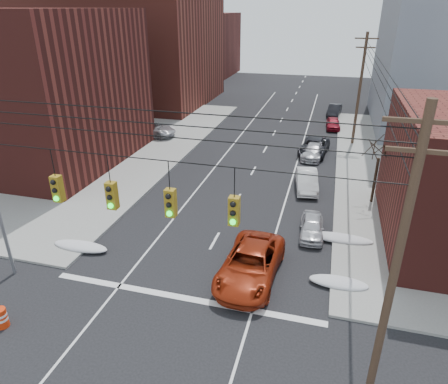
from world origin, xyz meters
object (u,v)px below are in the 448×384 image
Objects in this scene: lot_car_b at (151,129)px; lot_car_c at (51,150)px; parked_car_d at (313,151)px; parked_car_e at (333,123)px; parked_car_a at (312,227)px; red_pickup at (250,264)px; construction_barrel at (1,318)px; parked_car_f at (334,110)px; parked_car_c at (314,147)px; lot_car_d at (66,138)px; parked_car_b at (307,180)px; lot_car_a at (92,151)px.

lot_car_b is 10.78m from lot_car_c.
parked_car_d is 1.16× the size of parked_car_e.
lot_car_c reaches higher than lot_car_b.
parked_car_a is 25.63m from lot_car_c.
construction_barrel is (-10.00, -6.44, -0.35)m from red_pickup.
parked_car_f is 45.53m from construction_barrel.
parked_car_a is at bearing -80.43° from parked_car_c.
lot_car_b is 1.23× the size of lot_car_d.
parked_car_b is 0.99× the size of lot_car_d.
lot_car_a is at bearing -158.01° from parked_car_d.
lot_car_c is 22.53m from construction_barrel.
parked_car_b is at bearing -75.23° from lot_car_a.
parked_car_a is (2.82, 5.27, -0.23)m from red_pickup.
parked_car_f is (3.54, 37.03, -0.12)m from red_pickup.
parked_car_b is at bearing -110.20° from lot_car_d.
parked_car_e is 6.51m from parked_car_f.
lot_car_b is at bearing -43.46° from lot_car_c.
parked_car_a is 15.70m from parked_car_c.
parked_car_d is at bearing -54.25° from lot_car_a.
parked_car_e is at bearing -72.41° from lot_car_d.
parked_car_e is at bearing 86.10° from red_pickup.
parked_car_c is 1.41× the size of lot_car_a.
parked_car_b is 1.01× the size of parked_car_f.
lot_car_d is (-4.66, 2.66, 0.14)m from lot_car_a.
parked_car_b is 20.11m from lot_car_a.
parked_car_b is 1.18× the size of lot_car_a.
parked_car_f is 31.60m from lot_car_a.
construction_barrel is at bearing -113.52° from parked_car_e.
parked_car_e is at bearing 86.88° from parked_car_c.
construction_barrel is (8.10, -20.44, -0.28)m from lot_car_a.
parked_car_a is 28.00m from lot_car_d.
parked_car_f is at bearing 85.58° from parked_car_a.
lot_car_d is at bearing -166.91° from parked_car_d.
red_pickup is 1.61× the size of lot_car_a.
parked_car_c reaches higher than parked_car_b.
lot_car_d reaches higher than parked_car_a.
lot_car_b reaches higher than red_pickup.
red_pickup is 19.90m from parked_car_d.
parked_car_d is (-0.88, 14.53, 0.04)m from parked_car_a.
parked_car_d is 10.84m from parked_car_e.
parked_car_b reaches higher than lot_car_a.
parked_car_d is at bearing 82.13° from parked_car_b.
parked_car_b reaches higher than construction_barrel.
construction_barrel is at bearing -138.79° from lot_car_a.
lot_car_a is (-18.10, 14.00, -0.07)m from red_pickup.
lot_car_a reaches higher than construction_barrel.
parked_car_f is 0.98× the size of lot_car_d.
lot_car_a reaches higher than parked_car_d.
parked_car_b is at bearing 94.00° from parked_car_a.
parked_car_e reaches higher than parked_car_a.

